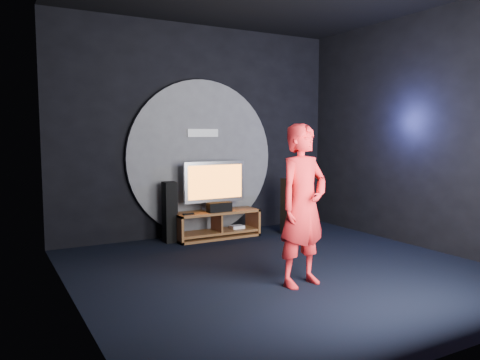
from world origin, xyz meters
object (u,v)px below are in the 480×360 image
Objects in this scene: media_console at (217,226)px; tower_speaker_left at (170,212)px; tower_speaker_right at (288,207)px; player at (303,205)px; subwoofer at (302,220)px; tv at (215,184)px.

tower_speaker_left is at bearing 173.71° from media_console.
tower_speaker_right is 2.68m from player.
media_console reaches higher than subwoofer.
subwoofer is at bearing -4.92° from tv.
subwoofer is at bearing -2.63° from media_console.
tower_speaker_right is (1.17, -0.36, 0.28)m from media_console.
media_console is at bearing -6.29° from tower_speaker_left.
tv is 1.13× the size of tower_speaker_right.
tower_speaker_right reaches higher than media_console.
tower_speaker_left is at bearing 167.02° from tower_speaker_right.
media_console is 0.84m from tower_speaker_left.
media_console is at bearing 162.68° from tower_speaker_right.
player reaches higher than media_console.
media_console is 4.51× the size of subwoofer.
tower_speaker_right is at bearing -12.98° from tower_speaker_left.
media_console is 1.31× the size of tv.
tv reaches higher than subwoofer.
tower_speaker_right is at bearing -20.17° from tv.
tower_speaker_left is 2.79m from player.
media_console is 1.66m from subwoofer.
tv is 1.83m from subwoofer.
player is (-0.22, -2.62, 0.71)m from media_console.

